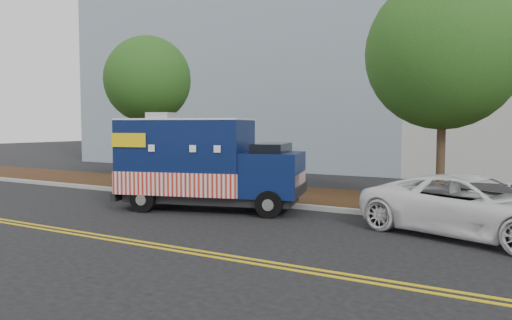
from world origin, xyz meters
The scene contains 10 objects.
ground centered at (0.00, 0.00, 0.00)m, with size 120.00×120.00×0.00m, color black.
curb centered at (0.00, 1.40, 0.07)m, with size 120.00×0.18×0.15m, color #9E9E99.
mulch_strip centered at (0.00, 3.50, 0.07)m, with size 120.00×4.00×0.15m, color black.
centerline_near centered at (0.00, -4.45, 0.01)m, with size 120.00×0.10×0.01m, color gold.
centerline_far centered at (0.00, -4.70, 0.01)m, with size 120.00×0.10×0.01m, color gold.
tree_a centered at (-6.70, 3.54, 4.57)m, with size 3.71×3.71×6.44m.
tree_c centered at (5.42, 3.23, 4.79)m, with size 4.63×4.63×7.12m.
sign_post centered at (-3.83, 1.80, 1.20)m, with size 0.06×0.06×2.40m, color #473828.
food_truck centered at (-1.05, -0.21, 1.37)m, with size 6.08×3.59×3.03m.
white_car centered at (6.78, -0.12, 0.72)m, with size 2.40×5.20×1.44m, color white.
Camera 1 is at (8.28, -12.67, 2.62)m, focal length 35.00 mm.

